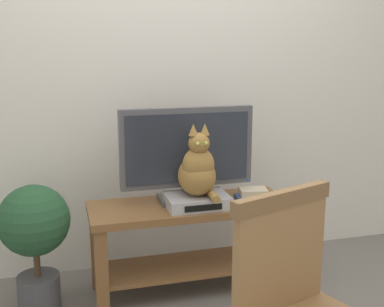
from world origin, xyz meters
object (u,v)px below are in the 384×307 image
(media_box, at_px, (197,201))
(wooden_chair, at_px, (303,305))
(book_stack, at_px, (254,195))
(tv_stand, at_px, (190,230))
(tv, at_px, (187,152))
(cat, at_px, (198,170))
(potted_plant, at_px, (35,233))

(media_box, distance_m, wooden_chair, 1.16)
(media_box, relative_size, book_stack, 1.59)
(media_box, xyz_separation_m, wooden_chair, (0.07, -1.16, -0.04))
(tv_stand, distance_m, wooden_chair, 1.24)
(tv_stand, xyz_separation_m, book_stack, (0.39, -0.04, 0.20))
(tv, height_order, book_stack, tv)
(cat, bearing_deg, wooden_chair, -86.67)
(tv, bearing_deg, potted_plant, -176.34)
(wooden_chair, bearing_deg, book_stack, 75.87)
(potted_plant, bearing_deg, tv, 3.66)
(media_box, distance_m, cat, 0.19)
(book_stack, bearing_deg, wooden_chair, -104.13)
(tv_stand, bearing_deg, tv, 89.97)
(tv_stand, height_order, media_box, media_box)
(media_box, distance_m, book_stack, 0.37)
(wooden_chair, bearing_deg, media_box, 93.35)
(media_box, distance_m, potted_plant, 0.92)
(cat, bearing_deg, book_stack, 6.05)
(cat, bearing_deg, potted_plant, 175.29)
(cat, bearing_deg, tv, 101.76)
(book_stack, relative_size, potted_plant, 0.31)
(tv, height_order, media_box, tv)
(wooden_chair, xyz_separation_m, potted_plant, (-0.98, 1.22, -0.09))
(cat, height_order, potted_plant, cat)
(tv_stand, relative_size, media_box, 3.29)
(tv_stand, xyz_separation_m, potted_plant, (-0.89, 0.00, 0.08))
(tv_stand, xyz_separation_m, media_box, (0.03, -0.06, 0.20))
(cat, distance_m, wooden_chair, 1.17)
(tv_stand, xyz_separation_m, tv, (0.00, 0.06, 0.47))
(tv, height_order, cat, tv)
(wooden_chair, distance_m, book_stack, 1.22)
(book_stack, bearing_deg, tv, 166.67)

